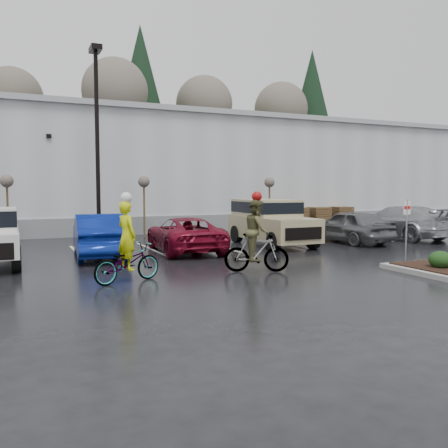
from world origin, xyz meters
name	(u,v)px	position (x,y,z in m)	size (l,w,h in m)	color
ground	(311,278)	(0.00, 0.00, 0.00)	(120.00, 120.00, 0.00)	black
warehouse	(132,173)	(0.00, 21.99, 3.65)	(60.50, 15.50, 7.20)	#B1B5B6
wooded_ridge	(86,184)	(0.00, 45.00, 3.00)	(80.00, 25.00, 6.00)	#293F1A
lamppost	(97,122)	(-4.00, 12.00, 5.69)	(0.50, 1.00, 9.22)	black
sapling_west	(7,185)	(-8.00, 13.00, 2.73)	(0.60, 0.60, 3.20)	#432A1B
sapling_mid	(144,185)	(-1.50, 13.00, 2.73)	(0.60, 0.60, 3.20)	#432A1B
sapling_east	(269,185)	(6.00, 13.00, 2.73)	(0.60, 0.60, 3.20)	#432A1B
pallet_stack_a	(296,218)	(8.50, 14.00, 0.68)	(1.20, 1.20, 1.35)	#432A1B
pallet_stack_b	(318,217)	(10.20, 14.00, 0.68)	(1.20, 1.20, 1.35)	#432A1B
pallet_stack_c	(341,217)	(12.00, 14.00, 0.68)	(1.20, 1.20, 1.35)	#432A1B
shrub_a	(441,260)	(4.00, -1.00, 0.41)	(0.70, 0.70, 0.52)	black
fire_lane_sign	(406,224)	(3.80, 0.20, 1.41)	(0.30, 0.05, 2.20)	gray
car_blue	(99,235)	(-4.86, 6.76, 0.81)	(1.72, 4.93, 1.63)	navy
car_red	(185,234)	(-1.47, 6.78, 0.70)	(2.32, 5.04, 1.40)	maroon
suv_tan	(272,222)	(2.84, 7.17, 1.03)	(2.20, 5.10, 2.06)	tan
car_grey	(349,226)	(6.64, 6.55, 0.78)	(1.83, 4.56, 1.55)	#5C5D60
car_far_silver	(398,222)	(10.09, 6.98, 0.84)	(2.35, 5.78, 1.68)	#9B9FA2
cyclist_hivis	(127,255)	(-4.99, 1.50, 0.76)	(2.16, 1.37, 2.47)	#3F3F44
cyclist_olive	(257,243)	(-1.01, 1.45, 0.90)	(1.97, 1.29, 2.48)	#3F3F44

